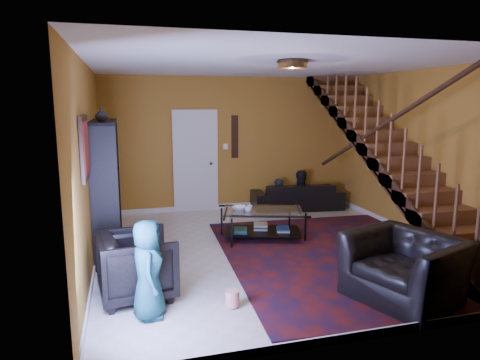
# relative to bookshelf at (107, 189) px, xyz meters

# --- Properties ---
(floor) EXTENTS (5.50, 5.50, 0.00)m
(floor) POSITION_rel_bookshelf_xyz_m (2.40, -0.60, -0.96)
(floor) COLOR beige
(floor) RESTS_ON ground
(room) EXTENTS (5.50, 5.50, 5.50)m
(room) POSITION_rel_bookshelf_xyz_m (1.07, 0.73, -0.91)
(room) COLOR #A27024
(room) RESTS_ON ground
(staircase) EXTENTS (0.95, 5.02, 3.18)m
(staircase) POSITION_rel_bookshelf_xyz_m (4.53, -0.60, 0.43)
(staircase) COLOR brown
(staircase) RESTS_ON floor
(bookshelf) EXTENTS (0.35, 1.80, 2.00)m
(bookshelf) POSITION_rel_bookshelf_xyz_m (0.00, 0.00, 0.00)
(bookshelf) COLOR black
(bookshelf) RESTS_ON floor
(door) EXTENTS (0.82, 0.05, 2.05)m
(door) POSITION_rel_bookshelf_xyz_m (1.70, 2.12, 0.06)
(door) COLOR silver
(door) RESTS_ON floor
(framed_picture) EXTENTS (0.04, 0.74, 0.74)m
(framed_picture) POSITION_rel_bookshelf_xyz_m (-0.17, -1.50, 0.79)
(framed_picture) COLOR maroon
(framed_picture) RESTS_ON room
(wall_hanging) EXTENTS (0.14, 0.03, 0.90)m
(wall_hanging) POSITION_rel_bookshelf_xyz_m (2.55, 2.13, 0.59)
(wall_hanging) COLOR black
(wall_hanging) RESTS_ON room
(ceiling_fixture) EXTENTS (0.40, 0.40, 0.10)m
(ceiling_fixture) POSITION_rel_bookshelf_xyz_m (2.40, -1.40, 1.78)
(ceiling_fixture) COLOR #3F2814
(ceiling_fixture) RESTS_ON room
(rug) EXTENTS (3.81, 4.30, 0.02)m
(rug) POSITION_rel_bookshelf_xyz_m (3.45, -1.21, -0.95)
(rug) COLOR #4B110D
(rug) RESTS_ON floor
(sofa) EXTENTS (1.99, 0.94, 0.56)m
(sofa) POSITION_rel_bookshelf_xyz_m (3.83, 1.70, -0.68)
(sofa) COLOR black
(sofa) RESTS_ON floor
(armchair_left) EXTENTS (0.95, 0.93, 0.77)m
(armchair_left) POSITION_rel_bookshelf_xyz_m (0.35, -1.80, -0.58)
(armchair_left) COLOR black
(armchair_left) RESTS_ON floor
(armchair_right) EXTENTS (1.37, 1.45, 0.76)m
(armchair_right) POSITION_rel_bookshelf_xyz_m (3.33, -2.68, -0.58)
(armchair_right) COLOR black
(armchair_right) RESTS_ON floor
(person_adult_a) EXTENTS (0.43, 0.31, 1.12)m
(person_adult_a) POSITION_rel_bookshelf_xyz_m (3.40, 1.75, -0.85)
(person_adult_a) COLOR black
(person_adult_a) RESTS_ON sofa
(person_adult_b) EXTENTS (0.63, 0.50, 1.28)m
(person_adult_b) POSITION_rel_bookshelf_xyz_m (3.90, 1.75, -0.78)
(person_adult_b) COLOR black
(person_adult_b) RESTS_ON sofa
(person_child) EXTENTS (0.35, 0.53, 1.07)m
(person_child) POSITION_rel_bookshelf_xyz_m (0.45, -2.33, -0.43)
(person_child) COLOR #18545B
(person_child) RESTS_ON armchair_left
(coffee_table) EXTENTS (1.47, 1.11, 0.50)m
(coffee_table) POSITION_rel_bookshelf_xyz_m (2.46, -0.10, -0.67)
(coffee_table) COLOR black
(coffee_table) RESTS_ON floor
(cup_a) EXTENTS (0.14, 0.14, 0.09)m
(cup_a) POSITION_rel_bookshelf_xyz_m (2.19, -0.16, -0.42)
(cup_a) COLOR #999999
(cup_a) RESTS_ON coffee_table
(cup_b) EXTENTS (0.10, 0.10, 0.09)m
(cup_b) POSITION_rel_bookshelf_xyz_m (2.23, -0.08, -0.42)
(cup_b) COLOR #999999
(cup_b) RESTS_ON coffee_table
(bowl) EXTENTS (0.31, 0.31, 0.06)m
(bowl) POSITION_rel_bookshelf_xyz_m (2.08, 0.02, -0.44)
(bowl) COLOR #999999
(bowl) RESTS_ON coffee_table
(vase) EXTENTS (0.18, 0.18, 0.19)m
(vase) POSITION_rel_bookshelf_xyz_m (-0.00, -0.50, 1.13)
(vase) COLOR #999999
(vase) RESTS_ON bookshelf
(popcorn_bucket) EXTENTS (0.18, 0.18, 0.18)m
(popcorn_bucket) POSITION_rel_bookshelf_xyz_m (1.36, -2.36, -0.86)
(popcorn_bucket) COLOR red
(popcorn_bucket) RESTS_ON rug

